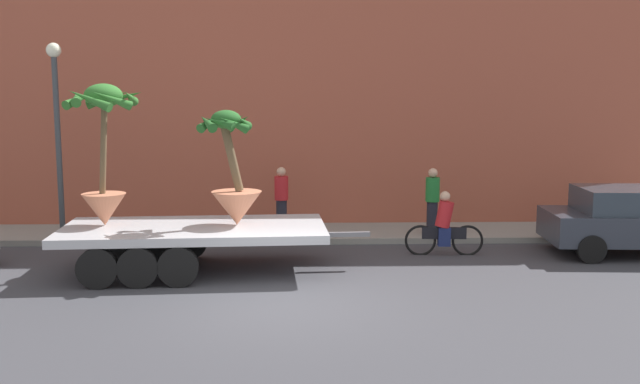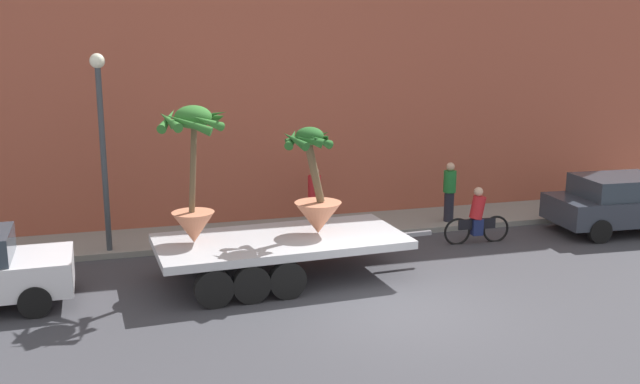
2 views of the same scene
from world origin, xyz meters
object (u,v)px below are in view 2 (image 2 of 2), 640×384
object	(u,v)px
potted_palm_rear	(193,173)
potted_palm_middle	(315,193)
parked_car	(623,202)
street_lamp	(102,127)
cyclist	(477,218)
pedestrian_near_gate	(449,191)
pedestrian_far_left	(314,196)
flatbed_trailer	(271,247)

from	to	relation	value
potted_palm_rear	potted_palm_middle	world-z (taller)	potted_palm_rear
parked_car	street_lamp	distance (m)	14.11
cyclist	pedestrian_near_gate	xyz separation A→B (m)	(0.04, 1.76, 0.37)
parked_car	pedestrian_far_left	size ratio (longest dim) A/B	2.49
potted_palm_middle	flatbed_trailer	bearing A→B (deg)	-173.32
cyclist	parked_car	distance (m)	4.47
cyclist	pedestrian_near_gate	size ratio (longest dim) A/B	1.08
pedestrian_near_gate	pedestrian_far_left	distance (m)	3.92
flatbed_trailer	potted_palm_middle	bearing A→B (deg)	6.68
flatbed_trailer	pedestrian_near_gate	size ratio (longest dim) A/B	3.86
potted_palm_rear	pedestrian_near_gate	bearing A→B (deg)	21.70
pedestrian_near_gate	pedestrian_far_left	xyz separation A→B (m)	(-3.90, 0.38, 0.00)
flatbed_trailer	street_lamp	size ratio (longest dim) A/B	1.36
flatbed_trailer	potted_palm_rear	world-z (taller)	potted_palm_rear
potted_palm_middle	parked_car	xyz separation A→B (m)	(9.25, 1.18, -1.10)
parked_car	pedestrian_near_gate	bearing A→B (deg)	157.50
potted_palm_rear	parked_car	size ratio (longest dim) A/B	0.70
cyclist	parked_car	size ratio (longest dim) A/B	0.43
street_lamp	parked_car	bearing A→B (deg)	-6.50
parked_car	street_lamp	world-z (taller)	street_lamp
potted_palm_middle	pedestrian_far_left	bearing A→B (deg)	74.74
parked_car	pedestrian_far_left	distance (m)	8.62
pedestrian_far_left	pedestrian_near_gate	bearing A→B (deg)	-5.60
flatbed_trailer	pedestrian_near_gate	world-z (taller)	pedestrian_near_gate
pedestrian_far_left	street_lamp	size ratio (longest dim) A/B	0.35
parked_car	pedestrian_near_gate	distance (m)	4.80
pedestrian_far_left	potted_palm_middle	bearing A→B (deg)	-105.26
pedestrian_near_gate	potted_palm_rear	bearing A→B (deg)	-158.30
flatbed_trailer	potted_palm_rear	distance (m)	2.40
pedestrian_far_left	potted_palm_rear	bearing A→B (deg)	-137.07
potted_palm_middle	pedestrian_near_gate	size ratio (longest dim) A/B	1.43
flatbed_trailer	potted_palm_middle	world-z (taller)	potted_palm_middle
cyclist	pedestrian_near_gate	distance (m)	1.80
pedestrian_far_left	street_lamp	xyz separation A→B (m)	(-5.49, -0.64, 2.19)
pedestrian_far_left	flatbed_trailer	bearing A→B (deg)	-119.48
potted_palm_middle	parked_car	size ratio (longest dim) A/B	0.57
potted_palm_rear	pedestrian_near_gate	size ratio (longest dim) A/B	1.75
cyclist	pedestrian_far_left	xyz separation A→B (m)	(-3.86, 2.14, 0.37)
flatbed_trailer	parked_car	distance (m)	10.40
potted_palm_rear	parked_car	xyz separation A→B (m)	(11.96, 1.16, -1.69)
street_lamp	cyclist	bearing A→B (deg)	-9.09
potted_palm_rear	pedestrian_near_gate	world-z (taller)	potted_palm_rear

